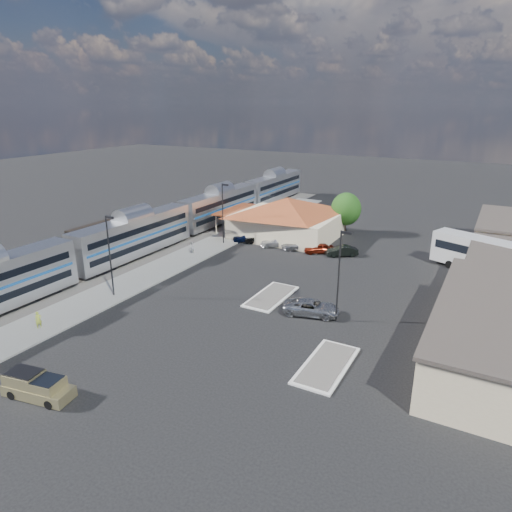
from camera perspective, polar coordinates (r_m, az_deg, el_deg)
The scene contains 23 objects.
ground at distance 49.62m, azimuth -3.29°, elevation -5.08°, with size 280.00×280.00×0.00m, color black.
railbed at distance 67.80m, azimuth -14.91°, elevation 0.96°, with size 16.00×100.00×0.12m, color #4C4944.
platform at distance 60.67m, azimuth -9.96°, elevation -0.74°, with size 5.50×92.00×0.18m, color gray.
passenger_train at distance 63.01m, azimuth -14.90°, elevation 2.29°, with size 3.00×104.00×5.55m.
freight_cars at distance 68.66m, azimuth -17.43°, elevation 2.57°, with size 2.80×46.00×4.00m.
station_depot at distance 70.78m, azimuth 3.79°, elevation 4.87°, with size 18.35×12.24×6.20m.
traffic_island_south at distance 49.38m, azimuth 1.90°, elevation -5.05°, with size 3.30×7.50×0.21m.
traffic_island_north at distance 37.75m, azimuth 8.80°, elevation -13.31°, with size 3.30×7.50×0.21m.
lamp_plat_s at distance 49.99m, azimuth -17.80°, elevation 0.75°, with size 1.08×0.25×9.00m.
lamp_plat_n at distance 66.41m, azimuth -4.12°, elevation 5.90°, with size 1.08×0.25×9.00m.
lamp_lot at distance 42.87m, azimuth 10.46°, elevation -1.59°, with size 1.08×0.25×9.00m.
tree_depot at distance 73.40m, azimuth 11.19°, elevation 5.78°, with size 4.71×4.71×6.63m.
pickup_truck at distance 36.96m, azimuth -25.59°, elevation -14.53°, with size 5.36×2.69×1.77m.
suv at distance 45.51m, azimuth 6.93°, elevation -6.41°, with size 2.56×5.56×1.54m, color #A0A3A8.
coach_bus at distance 61.62m, azimuth 27.16°, elevation 0.10°, with size 13.69×7.71×4.35m.
person_a at distance 46.82m, azimuth -25.55°, elevation -7.20°, with size 0.58×0.38×1.60m, color #C1D542.
person_b at distance 63.42m, azimuth -8.06°, elevation 1.07°, with size 0.78×0.61×1.60m, color silver.
parked_car_a at distance 68.61m, azimuth -1.11°, elevation 2.39°, with size 1.72×4.29×1.46m, color #0B153A.
parked_car_b at distance 68.00m, azimuth 0.38°, elevation 2.21°, with size 1.48×4.23×1.39m, color black.
parked_car_c at distance 66.35m, azimuth 2.70°, elevation 1.79°, with size 2.00×4.92×1.43m, color silver.
parked_car_d at distance 65.35m, azimuth 5.33°, elevation 1.44°, with size 2.30×4.98×1.38m, color gray.
parked_car_e at distance 63.95m, azimuth 7.85°, elevation 0.96°, with size 1.65×4.09×1.39m, color maroon.
parked_car_f at distance 63.23m, azimuth 10.66°, elevation 0.62°, with size 1.51×4.32×1.42m, color black.
Camera 1 is at (24.22, -38.44, 19.95)m, focal length 32.00 mm.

